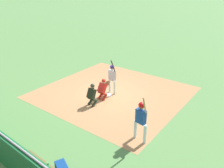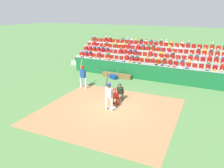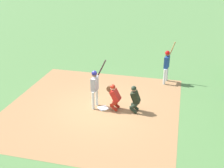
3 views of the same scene
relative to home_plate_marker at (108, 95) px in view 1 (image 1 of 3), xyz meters
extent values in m
plane|color=#4F7B41|center=(0.00, 0.00, -0.02)|extent=(160.00, 160.00, 0.00)
cube|color=#9C7148|center=(0.00, 0.50, -0.01)|extent=(8.72, 8.32, 0.01)
cube|color=white|center=(0.00, 0.00, 0.00)|extent=(0.62, 0.62, 0.02)
cylinder|color=silver|center=(-0.19, 0.42, 0.43)|extent=(0.14, 0.14, 0.88)
cylinder|color=silver|center=(0.23, 0.38, 0.43)|extent=(0.14, 0.14, 0.88)
cube|color=#A19DA6|center=(0.02, 0.40, 1.18)|extent=(0.45, 0.26, 0.63)
sphere|color=brown|center=(0.02, 0.40, 1.65)|extent=(0.23, 0.23, 0.23)
sphere|color=navy|center=(0.02, 0.40, 1.71)|extent=(0.26, 0.26, 0.26)
cylinder|color=#A19DA6|center=(0.07, 0.37, 1.48)|extent=(0.47, 0.18, 0.14)
cylinder|color=#A19DA6|center=(0.24, 0.36, 1.48)|extent=(0.18, 0.15, 0.13)
cylinder|color=#2D2121|center=(0.30, 0.14, 1.90)|extent=(0.09, 0.44, 0.81)
sphere|color=black|center=(0.29, 0.33, 1.50)|extent=(0.06, 0.06, 0.06)
cylinder|color=#AF2213|center=(-0.09, -0.55, 0.14)|extent=(0.16, 0.39, 0.34)
cylinder|color=#AF2213|center=(-0.09, -0.55, 0.36)|extent=(0.16, 0.39, 0.33)
cylinder|color=#AF2213|center=(0.23, -0.57, 0.14)|extent=(0.16, 0.39, 0.34)
cylinder|color=#AF2213|center=(0.23, -0.57, 0.36)|extent=(0.16, 0.39, 0.33)
cube|color=red|center=(0.07, -0.58, 0.71)|extent=(0.44, 0.49, 0.60)
cube|color=#AF2213|center=(0.08, -0.46, 0.71)|extent=(0.39, 0.28, 0.43)
sphere|color=beige|center=(0.08, -0.45, 1.06)|extent=(0.22, 0.22, 0.22)
cube|color=black|center=(0.08, -0.45, 1.06)|extent=(0.20, 0.14, 0.19)
sphere|color=#AF2213|center=(0.08, -0.45, 1.12)|extent=(0.24, 0.24, 0.24)
cylinder|color=brown|center=(0.21, -0.27, 0.93)|extent=(0.09, 0.30, 0.30)
cylinder|color=red|center=(0.23, -0.44, 0.86)|extent=(0.13, 0.40, 0.22)
cylinder|color=#1F2C1F|center=(-0.05, -1.46, 0.14)|extent=(0.14, 0.38, 0.34)
cylinder|color=#1F2C1F|center=(-0.05, -1.46, 0.36)|extent=(0.14, 0.38, 0.33)
cylinder|color=#1F2C1F|center=(0.27, -1.46, 0.14)|extent=(0.14, 0.38, 0.34)
cylinder|color=#1F2C1F|center=(0.27, -1.46, 0.36)|extent=(0.14, 0.38, 0.33)
cube|color=black|center=(0.11, -1.51, 0.72)|extent=(0.42, 0.43, 0.60)
cube|color=#1F2C1F|center=(0.11, -1.39, 0.72)|extent=(0.38, 0.22, 0.45)
sphere|color=#AF7A60|center=(0.11, -1.41, 1.09)|extent=(0.22, 0.22, 0.22)
cube|color=black|center=(0.11, -1.41, 1.09)|extent=(0.20, 0.11, 0.20)
sphere|color=#1F2C1F|center=(0.11, -1.41, 1.15)|extent=(0.24, 0.24, 0.24)
cylinder|color=green|center=(2.60, -6.29, 0.56)|extent=(0.07, 0.07, 0.26)
cylinder|color=silver|center=(3.62, -2.42, 0.43)|extent=(0.15, 0.15, 0.90)
cylinder|color=silver|center=(4.16, -2.50, 0.43)|extent=(0.15, 0.15, 0.90)
cube|color=navy|center=(3.89, -2.46, 1.20)|extent=(0.47, 0.28, 0.63)
sphere|color=brown|center=(3.89, -2.46, 1.67)|extent=(0.23, 0.23, 0.23)
sphere|color=red|center=(3.89, -2.46, 1.73)|extent=(0.26, 0.26, 0.26)
cylinder|color=navy|center=(3.94, -2.49, 1.50)|extent=(0.48, 0.20, 0.14)
cylinder|color=navy|center=(4.11, -2.52, 1.50)|extent=(0.18, 0.16, 0.13)
cylinder|color=tan|center=(4.16, -2.68, 1.91)|extent=(0.08, 0.32, 0.80)
sphere|color=black|center=(4.16, -2.55, 1.52)|extent=(0.06, 0.06, 0.06)
camera|label=1|loc=(8.24, -9.74, 6.43)|focal=37.65mm
camera|label=2|loc=(-5.87, 11.71, 6.07)|focal=35.06mm
camera|label=3|loc=(-11.21, -3.67, 6.47)|focal=45.69mm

